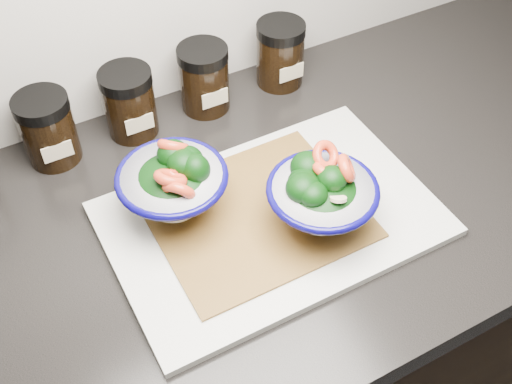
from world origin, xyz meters
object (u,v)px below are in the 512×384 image
cutting_board (271,219)px  spice_jar_d (129,103)px  bowl_right (321,197)px  spice_jar_c (48,129)px  spice_jar_e (204,78)px  bowl_left (175,184)px  spice_jar_f (280,54)px

cutting_board → spice_jar_d: 0.30m
cutting_board → spice_jar_d: size_ratio=3.98×
bowl_right → spice_jar_c: bowl_right is taller
cutting_board → bowl_right: size_ratio=2.99×
spice_jar_e → bowl_left: bearing=-124.7°
bowl_right → spice_jar_f: bowl_right is taller
spice_jar_e → spice_jar_f: size_ratio=1.00×
spice_jar_d → spice_jar_f: size_ratio=1.00×
cutting_board → spice_jar_c: bearing=129.7°
bowl_right → spice_jar_c: size_ratio=1.33×
spice_jar_d → spice_jar_f: bearing=0.0°
bowl_left → spice_jar_e: size_ratio=1.35×
cutting_board → bowl_left: bowl_left is taller
cutting_board → bowl_left: bearing=146.3°
spice_jar_e → spice_jar_d: bearing=180.0°
cutting_board → spice_jar_d: spice_jar_d is taller
spice_jar_d → bowl_right: bearing=-64.4°
bowl_left → spice_jar_f: 0.35m
cutting_board → spice_jar_c: spice_jar_c is taller
spice_jar_c → spice_jar_e: bearing=0.0°
bowl_left → spice_jar_e: bowl_left is taller
cutting_board → spice_jar_e: bearing=84.0°
bowl_left → spice_jar_c: (-0.12, 0.20, -0.01)m
bowl_right → spice_jar_c: bearing=131.6°
cutting_board → spice_jar_d: (-0.10, 0.27, 0.05)m
bowl_left → spice_jar_f: (0.28, 0.20, -0.01)m
spice_jar_c → spice_jar_e: (0.26, 0.00, 0.00)m
cutting_board → spice_jar_e: 0.28m
bowl_left → spice_jar_d: size_ratio=1.35×
cutting_board → spice_jar_f: size_ratio=3.98×
spice_jar_f → bowl_left: bearing=-144.4°
bowl_right → spice_jar_d: (-0.15, 0.31, -0.01)m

